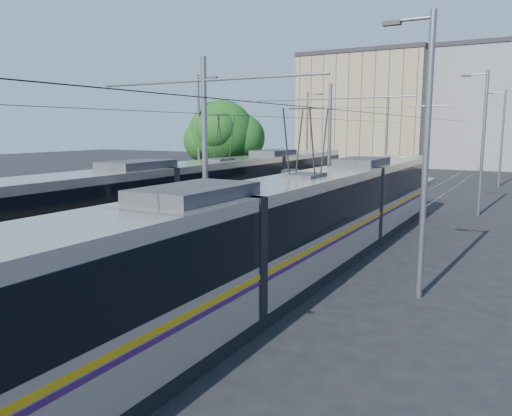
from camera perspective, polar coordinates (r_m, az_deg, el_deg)
The scene contains 13 objects.
ground at distance 13.02m, azimuth -26.97°, elevation -13.88°, with size 160.00×160.00×0.00m, color black.
platform at distance 26.00m, azimuth 5.79°, elevation -1.42°, with size 4.00×50.00×0.30m, color gray.
tactile_strip_left at distance 26.58m, azimuth 2.94°, elevation -0.82°, with size 0.70×50.00×0.01m, color gray.
tactile_strip_right at distance 25.44m, azimuth 8.79°, elevation -1.36°, with size 0.70×50.00×0.01m, color gray.
rails at distance 26.03m, azimuth 5.79°, elevation -1.71°, with size 8.71×70.00×0.03m.
tram_left at distance 25.12m, azimuth -4.20°, elevation 1.83°, with size 2.43×29.28×5.50m.
tram_right at distance 16.67m, azimuth 5.55°, elevation -1.36°, with size 2.43×30.29×5.50m.
catenary at distance 23.00m, azimuth 3.09°, elevation 8.21°, with size 9.20×70.00×7.00m.
street_lamps at distance 29.29m, azimuth 9.10°, elevation 7.62°, with size 15.18×38.22×8.00m.
shelter at distance 24.36m, azimuth 3.93°, elevation 1.49°, with size 0.99×1.32×2.60m.
tree at distance 31.37m, azimuth -3.35°, elevation 8.34°, with size 4.55×4.21×6.61m.
building_left at distance 69.49m, azimuth 12.74°, elevation 10.84°, with size 16.32×12.24×14.55m.
building_centre at distance 70.62m, azimuth 26.45°, elevation 10.23°, with size 18.36×14.28×14.87m.
Camera 1 is at (10.22, -6.44, 4.86)m, focal length 35.00 mm.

